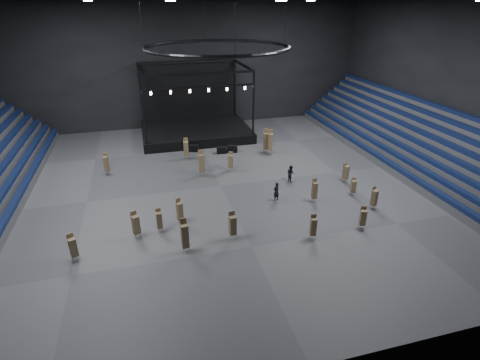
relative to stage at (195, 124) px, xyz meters
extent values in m
plane|color=#4B4B4D|center=(0.00, -16.24, -1.45)|extent=(50.00, 50.00, 0.00)
cube|color=black|center=(0.00, 4.76, 7.55)|extent=(50.00, 0.20, 18.00)
cube|color=black|center=(0.00, -37.24, 7.55)|extent=(50.00, 0.20, 18.00)
cube|color=black|center=(25.00, -16.24, 7.55)|extent=(0.20, 42.00, 18.00)
cube|color=black|center=(-18.12, -16.24, -0.50)|extent=(0.59, 40.00, 0.40)
cube|color=black|center=(-19.02, -16.24, 0.25)|extent=(0.59, 40.00, 0.40)
cube|color=#4D4D50|center=(21.40, -16.24, -1.08)|extent=(7.20, 40.00, 0.75)
cube|color=black|center=(18.12, -16.24, -0.50)|extent=(0.59, 40.00, 0.40)
cube|color=#4D4D50|center=(21.85, -16.24, -0.70)|extent=(6.30, 40.00, 1.50)
cube|color=black|center=(19.02, -16.24, 0.25)|extent=(0.59, 40.00, 0.40)
cube|color=#4D4D50|center=(22.30, -16.24, -0.33)|extent=(5.40, 40.00, 2.25)
cube|color=black|center=(19.91, -16.24, 1.00)|extent=(0.59, 40.00, 0.40)
cube|color=#4D4D50|center=(22.75, -16.24, 0.05)|extent=(4.50, 40.00, 3.00)
cube|color=black|center=(20.82, -16.24, 1.75)|extent=(0.59, 40.00, 0.40)
cube|color=#4D4D50|center=(23.20, -16.24, 0.42)|extent=(3.60, 40.00, 3.75)
cube|color=black|center=(21.71, -16.24, 2.50)|extent=(0.59, 40.00, 0.40)
cube|color=#4D4D50|center=(23.65, -16.24, 0.80)|extent=(2.70, 40.00, 4.50)
cube|color=black|center=(22.61, -16.24, 3.25)|extent=(0.59, 40.00, 0.40)
cube|color=#4D4D50|center=(24.10, -16.24, 1.17)|extent=(1.80, 40.00, 5.25)
cube|color=black|center=(23.52, -16.24, 4.00)|extent=(0.59, 40.00, 0.40)
cube|color=#4D4D50|center=(24.55, -16.24, 1.55)|extent=(0.90, 40.00, 6.00)
cube|color=black|center=(24.41, -16.24, 4.75)|extent=(0.59, 40.00, 0.40)
cube|color=black|center=(0.00, -0.74, -0.85)|extent=(14.00, 10.00, 1.20)
cube|color=black|center=(0.00, 4.06, 3.75)|extent=(13.30, 0.30, 8.00)
cylinder|color=black|center=(-6.60, -5.34, 3.65)|extent=(0.24, 0.24, 7.80)
cylinder|color=black|center=(-6.60, 3.86, 3.65)|extent=(0.24, 0.24, 7.80)
cylinder|color=black|center=(6.60, -5.34, 3.65)|extent=(0.24, 0.24, 7.80)
cylinder|color=black|center=(6.60, 3.86, 3.65)|extent=(0.24, 0.24, 7.80)
cube|color=black|center=(0.00, -5.34, 7.55)|extent=(13.40, 0.25, 0.25)
cube|color=black|center=(0.00, 3.86, 7.55)|extent=(13.40, 0.25, 0.25)
cube|color=black|center=(0.00, -5.34, 6.05)|extent=(13.40, 0.20, 0.20)
cylinder|color=white|center=(-5.50, -5.34, 5.65)|extent=(0.24, 0.24, 0.35)
cylinder|color=white|center=(-3.30, -5.34, 5.65)|extent=(0.24, 0.24, 0.35)
cylinder|color=white|center=(-1.10, -5.34, 5.65)|extent=(0.24, 0.24, 0.35)
cylinder|color=white|center=(1.10, -5.34, 5.65)|extent=(0.24, 0.24, 0.35)
cylinder|color=white|center=(3.30, -5.34, 5.65)|extent=(0.24, 0.24, 0.35)
cylinder|color=white|center=(5.50, -5.34, 5.65)|extent=(0.24, 0.24, 0.35)
torus|color=black|center=(0.00, -16.24, 11.55)|extent=(12.30, 12.30, 0.30)
cylinder|color=black|center=(6.00, -16.24, 14.05)|extent=(0.04, 0.04, 5.00)
cylinder|color=black|center=(0.00, -10.24, 14.05)|extent=(0.04, 0.04, 5.00)
cylinder|color=black|center=(-6.00, -16.24, 14.05)|extent=(0.04, 0.04, 5.00)
cylinder|color=black|center=(0.00, -22.24, 14.05)|extent=(0.04, 0.04, 5.00)
cube|color=white|center=(10.00, -12.24, 15.15)|extent=(0.60, 0.60, 0.25)
cube|color=black|center=(-1.11, -6.20, -1.06)|extent=(1.32, 0.97, 0.79)
cube|color=black|center=(1.99, -7.69, -1.06)|extent=(1.25, 0.75, 0.79)
cube|color=black|center=(3.30, -7.64, -1.04)|extent=(1.35, 0.96, 0.81)
cylinder|color=silver|center=(4.69, -27.07, -1.27)|extent=(0.03, 0.03, 0.36)
cylinder|color=silver|center=(4.69, -26.73, -1.27)|extent=(0.03, 0.03, 0.36)
cylinder|color=silver|center=(5.03, -27.07, -1.27)|extent=(0.03, 0.03, 0.36)
cylinder|color=silver|center=(5.03, -26.73, -1.27)|extent=(0.03, 0.03, 0.36)
cube|color=#997754|center=(4.86, -26.90, -0.39)|extent=(0.51, 0.51, 1.40)
cube|color=#997754|center=(4.89, -26.72, 0.26)|extent=(0.42, 0.14, 0.77)
cylinder|color=silver|center=(-6.52, -23.07, -1.27)|extent=(0.03, 0.03, 0.36)
cylinder|color=silver|center=(-6.52, -22.74, -1.27)|extent=(0.03, 0.03, 0.36)
cylinder|color=silver|center=(-6.18, -23.07, -1.27)|extent=(0.03, 0.03, 0.36)
cylinder|color=silver|center=(-6.18, -22.74, -1.27)|extent=(0.03, 0.03, 0.36)
cube|color=#997754|center=(-6.35, -22.90, -0.41)|extent=(0.46, 0.46, 1.36)
cube|color=#997754|center=(-6.37, -22.73, 0.22)|extent=(0.41, 0.08, 0.75)
cylinder|color=silver|center=(-4.82, -22.26, -1.27)|extent=(0.03, 0.03, 0.36)
cylinder|color=silver|center=(-4.82, -21.92, -1.27)|extent=(0.03, 0.03, 0.36)
cylinder|color=silver|center=(-4.48, -22.26, -1.27)|extent=(0.03, 0.03, 0.36)
cylinder|color=silver|center=(-4.48, -21.92, -1.27)|extent=(0.03, 0.03, 0.36)
cube|color=#997754|center=(-4.65, -22.09, -0.33)|extent=(0.55, 0.55, 1.54)
cube|color=#997754|center=(-4.71, -21.92, 0.39)|extent=(0.40, 0.19, 0.84)
cylinder|color=silver|center=(-1.58, -13.57, -1.22)|extent=(0.03, 0.03, 0.45)
cylinder|color=silver|center=(-1.58, -13.14, -1.22)|extent=(0.03, 0.03, 0.45)
cylinder|color=silver|center=(-1.15, -13.57, -1.22)|extent=(0.03, 0.03, 0.45)
cylinder|color=silver|center=(-1.15, -13.14, -1.22)|extent=(0.03, 0.03, 0.45)
cube|color=#997754|center=(-1.37, -13.35, -0.05)|extent=(0.60, 0.60, 1.89)
cube|color=#997754|center=(-1.39, -13.13, 0.84)|extent=(0.52, 0.13, 1.04)
cylinder|color=silver|center=(11.75, -24.27, -1.27)|extent=(0.03, 0.03, 0.36)
cylinder|color=silver|center=(11.75, -23.92, -1.27)|extent=(0.03, 0.03, 0.36)
cylinder|color=silver|center=(12.10, -24.27, -1.27)|extent=(0.03, 0.03, 0.36)
cylinder|color=silver|center=(12.10, -23.92, -1.27)|extent=(0.03, 0.03, 0.36)
cube|color=#997754|center=(11.93, -24.09, -0.37)|extent=(0.55, 0.55, 1.44)
cube|color=#997754|center=(11.87, -23.92, 0.30)|extent=(0.41, 0.19, 0.79)
cylinder|color=silver|center=(-11.08, -10.68, -1.27)|extent=(0.03, 0.03, 0.36)
cylinder|color=silver|center=(-11.08, -10.34, -1.27)|extent=(0.03, 0.03, 0.36)
cylinder|color=silver|center=(-10.74, -10.68, -1.27)|extent=(0.03, 0.03, 0.36)
cylinder|color=silver|center=(-10.74, -10.34, -1.27)|extent=(0.03, 0.03, 0.36)
cube|color=#997754|center=(-10.91, -10.51, -0.27)|extent=(0.50, 0.50, 1.64)
cube|color=#997754|center=(-10.88, -10.33, 0.51)|extent=(0.42, 0.12, 0.90)
cylinder|color=silver|center=(7.26, -9.70, -1.23)|extent=(0.03, 0.03, 0.45)
cylinder|color=silver|center=(7.26, -9.27, -1.23)|extent=(0.03, 0.03, 0.45)
cylinder|color=silver|center=(7.68, -9.70, -1.23)|extent=(0.03, 0.03, 0.45)
cylinder|color=silver|center=(7.68, -9.27, -1.23)|extent=(0.03, 0.03, 0.45)
cube|color=#997754|center=(7.47, -9.48, 0.04)|extent=(0.68, 0.68, 2.08)
cube|color=#997754|center=(7.54, -9.27, 1.03)|extent=(0.51, 0.22, 1.14)
cylinder|color=silver|center=(-1.24, -25.50, -1.24)|extent=(0.03, 0.03, 0.41)
cylinder|color=silver|center=(-1.24, -25.11, -1.24)|extent=(0.03, 0.03, 0.41)
cylinder|color=silver|center=(-0.85, -25.50, -1.24)|extent=(0.03, 0.03, 0.41)
cylinder|color=silver|center=(-0.85, -25.11, -1.24)|extent=(0.03, 0.03, 0.41)
cube|color=#997754|center=(-1.04, -25.30, -0.27)|extent=(0.54, 0.54, 1.53)
cube|color=#997754|center=(-1.06, -25.10, 0.44)|extent=(0.48, 0.10, 0.84)
cylinder|color=silver|center=(12.04, -18.84, -1.25)|extent=(0.03, 0.03, 0.40)
cylinder|color=silver|center=(12.04, -18.47, -1.25)|extent=(0.03, 0.03, 0.40)
cylinder|color=silver|center=(12.42, -18.84, -1.25)|extent=(0.03, 0.03, 0.40)
cylinder|color=silver|center=(12.42, -18.47, -1.25)|extent=(0.03, 0.03, 0.40)
cube|color=#997754|center=(12.23, -18.65, -0.36)|extent=(0.61, 0.61, 1.38)
cube|color=#997754|center=(12.16, -18.47, 0.28)|extent=(0.45, 0.22, 0.76)
cylinder|color=silver|center=(-4.94, -26.20, -1.24)|extent=(0.03, 0.03, 0.41)
cylinder|color=silver|center=(-4.94, -25.81, -1.24)|extent=(0.03, 0.03, 0.41)
cylinder|color=silver|center=(-4.55, -26.20, -1.24)|extent=(0.03, 0.03, 0.41)
cylinder|color=silver|center=(-4.55, -25.81, -1.24)|extent=(0.03, 0.03, 0.41)
cube|color=#997754|center=(-4.75, -26.01, -0.12)|extent=(0.55, 0.55, 1.84)
cube|color=#997754|center=(-4.77, -25.80, 0.75)|extent=(0.48, 0.12, 1.01)
cylinder|color=silver|center=(11.34, -21.57, -1.28)|extent=(0.03, 0.03, 0.35)
cylinder|color=silver|center=(11.34, -21.24, -1.28)|extent=(0.03, 0.03, 0.35)
cylinder|color=silver|center=(11.67, -21.57, -1.28)|extent=(0.03, 0.03, 0.35)
cylinder|color=silver|center=(11.67, -21.24, -1.28)|extent=(0.03, 0.03, 0.35)
cube|color=#997754|center=(11.50, -21.41, -0.51)|extent=(0.51, 0.51, 1.18)
cube|color=#997754|center=(11.55, -21.24, 0.03)|extent=(0.40, 0.15, 0.65)
cylinder|color=silver|center=(-8.31, -23.49, -1.25)|extent=(0.03, 0.03, 0.41)
cylinder|color=silver|center=(-8.31, -23.10, -1.25)|extent=(0.03, 0.03, 0.41)
cylinder|color=silver|center=(-7.93, -23.49, -1.25)|extent=(0.03, 0.03, 0.41)
cylinder|color=silver|center=(-7.93, -23.10, -1.25)|extent=(0.03, 0.03, 0.41)
cube|color=#997754|center=(-8.12, -23.30, -0.28)|extent=(0.65, 0.65, 1.51)
cube|color=#997754|center=(-8.20, -23.11, 0.42)|extent=(0.45, 0.25, 0.83)
cylinder|color=silver|center=(-2.52, -8.68, -1.23)|extent=(0.03, 0.03, 0.45)
cylinder|color=silver|center=(-2.52, -8.26, -1.23)|extent=(0.03, 0.03, 0.45)
cylinder|color=silver|center=(-2.10, -8.68, -1.23)|extent=(0.03, 0.03, 0.45)
cylinder|color=silver|center=(-2.10, -8.26, -1.23)|extent=(0.03, 0.03, 0.45)
cube|color=#997754|center=(-2.31, -8.47, -0.17)|extent=(0.61, 0.61, 1.67)
cube|color=#997754|center=(-2.28, -8.25, 0.62)|extent=(0.52, 0.15, 0.92)
cylinder|color=silver|center=(1.64, -13.09, -1.25)|extent=(0.03, 0.03, 0.40)
cylinder|color=silver|center=(1.64, -12.71, -1.25)|extent=(0.03, 0.03, 0.40)
cylinder|color=silver|center=(2.02, -13.09, -1.25)|extent=(0.03, 0.03, 0.40)
cylinder|color=silver|center=(2.02, -12.71, -1.25)|extent=(0.03, 0.03, 0.40)
cube|color=#997754|center=(1.83, -12.90, -0.36)|extent=(0.61, 0.61, 1.39)
cube|color=#997754|center=(1.90, -12.72, 0.29)|extent=(0.45, 0.22, 0.77)
cylinder|color=silver|center=(6.94, -9.00, -1.24)|extent=(0.03, 0.03, 0.43)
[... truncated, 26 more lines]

